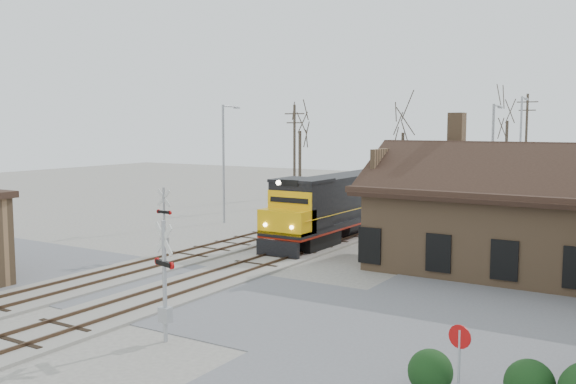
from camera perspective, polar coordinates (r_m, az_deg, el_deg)
name	(u,v)px	position (r m, az deg, el deg)	size (l,w,h in m)	color
ground	(178,291)	(28.74, -9.79, -8.71)	(140.00, 140.00, 0.00)	#AAA59A
road	(178,291)	(28.74, -9.79, -8.68)	(60.00, 9.00, 0.03)	slate
track_main	(337,238)	(40.88, 4.34, -4.14)	(3.40, 90.00, 0.24)	#AAA59A
track_siding	(277,232)	(43.11, -0.98, -3.59)	(3.40, 90.00, 0.24)	#AAA59A
depot	(525,223)	(33.72, 20.30, -2.64)	(15.20, 9.31, 7.90)	#896746
locomotive_lead	(351,201)	(42.35, 5.63, -0.84)	(2.85, 19.09, 4.23)	black
locomotive_trailing	(445,180)	(60.25, 13.80, 1.05)	(2.85, 19.09, 4.01)	black
crossbuck_near	(165,285)	(21.97, -10.90, -8.15)	(1.14, 0.42, 4.11)	#A5A8AD
crossbuck_far	(164,225)	(35.66, -10.94, -2.86)	(1.11, 0.29, 3.87)	#A5A8AD
do_not_enter_sign	(459,349)	(17.62, 14.99, -13.32)	(0.63, 0.18, 2.13)	#A5A8AD
hedge_a	(430,372)	(18.41, 12.53, -15.32)	(1.22, 1.22, 1.22)	black
hedge_b	(529,384)	(18.21, 20.67, -15.71)	(1.29, 1.29, 1.29)	black
streetlight_a	(225,157)	(47.58, -5.65, 3.13)	(0.25, 2.04, 8.71)	#A5A8AD
streetlight_b	(493,161)	(44.84, 17.73, 2.64)	(0.25, 2.04, 8.62)	#A5A8AD
streetlight_c	(521,147)	(58.00, 19.97, 3.78)	(0.25, 2.04, 9.63)	#A5A8AD
utility_pole_a	(294,153)	(57.32, 0.58, 3.48)	(2.00, 0.24, 9.02)	#382D23
utility_pole_b	(526,144)	(67.19, 20.39, 4.02)	(2.00, 0.24, 10.25)	#382D23
tree_a	(300,120)	(64.54, 1.07, 6.42)	(4.42, 4.42, 10.83)	#382D23
tree_b	(403,122)	(63.30, 10.20, 6.17)	(4.32, 4.32, 10.59)	#382D23
tree_c	(508,109)	(73.08, 18.94, 7.00)	(5.11, 5.11, 12.53)	#382D23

